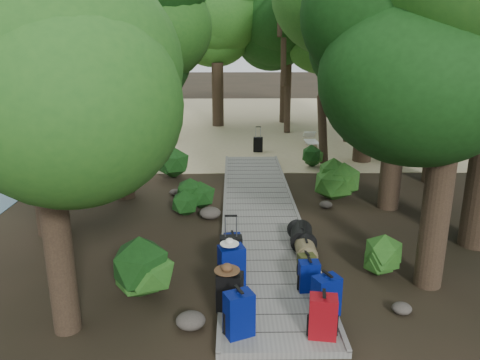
{
  "coord_description": "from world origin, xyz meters",
  "views": [
    {
      "loc": [
        -0.74,
        -10.8,
        4.49
      ],
      "look_at": [
        -0.54,
        0.88,
        1.0
      ],
      "focal_mm": 35.0,
      "sensor_mm": 36.0,
      "label": 1
    }
  ],
  "objects_px": {
    "backpack_left_d": "(233,244)",
    "suitcase_on_boardwalk": "(231,252)",
    "backpack_left_a": "(239,312)",
    "backpack_right_a": "(323,314)",
    "kayak": "(171,137)",
    "lone_suitcase_on_sand": "(258,145)",
    "backpack_left_b": "(230,290)",
    "backpack_right_d": "(306,264)",
    "backpack_right_c": "(309,274)",
    "duffel_right_khaki": "(306,250)",
    "duffel_right_black": "(302,236)",
    "sun_lounger": "(312,139)",
    "backpack_left_c": "(232,264)",
    "backpack_right_b": "(326,294)"
  },
  "relations": [
    {
      "from": "backpack_left_d",
      "to": "suitcase_on_boardwalk",
      "type": "distance_m",
      "value": 0.58
    },
    {
      "from": "suitcase_on_boardwalk",
      "to": "backpack_left_a",
      "type": "bearing_deg",
      "value": -89.8
    },
    {
      "from": "backpack_right_a",
      "to": "kayak",
      "type": "height_order",
      "value": "backpack_right_a"
    },
    {
      "from": "backpack_right_a",
      "to": "lone_suitcase_on_sand",
      "type": "height_order",
      "value": "backpack_right_a"
    },
    {
      "from": "backpack_left_b",
      "to": "backpack_left_d",
      "type": "height_order",
      "value": "backpack_left_b"
    },
    {
      "from": "suitcase_on_boardwalk",
      "to": "lone_suitcase_on_sand",
      "type": "height_order",
      "value": "suitcase_on_boardwalk"
    },
    {
      "from": "backpack_right_d",
      "to": "backpack_right_c",
      "type": "bearing_deg",
      "value": -106.18
    },
    {
      "from": "lone_suitcase_on_sand",
      "to": "duffel_right_khaki",
      "type": "bearing_deg",
      "value": -84.16
    },
    {
      "from": "backpack_right_a",
      "to": "duffel_right_black",
      "type": "bearing_deg",
      "value": 96.59
    },
    {
      "from": "sun_lounger",
      "to": "lone_suitcase_on_sand",
      "type": "bearing_deg",
      "value": -154.11
    },
    {
      "from": "backpack_right_a",
      "to": "backpack_right_d",
      "type": "bearing_deg",
      "value": 97.65
    },
    {
      "from": "lone_suitcase_on_sand",
      "to": "kayak",
      "type": "bearing_deg",
      "value": 150.85
    },
    {
      "from": "duffel_right_khaki",
      "to": "suitcase_on_boardwalk",
      "type": "height_order",
      "value": "suitcase_on_boardwalk"
    },
    {
      "from": "duffel_right_black",
      "to": "lone_suitcase_on_sand",
      "type": "height_order",
      "value": "lone_suitcase_on_sand"
    },
    {
      "from": "duffel_right_khaki",
      "to": "lone_suitcase_on_sand",
      "type": "bearing_deg",
      "value": 94.22
    },
    {
      "from": "backpack_left_c",
      "to": "suitcase_on_boardwalk",
      "type": "relative_size",
      "value": 1.26
    },
    {
      "from": "backpack_right_a",
      "to": "sun_lounger",
      "type": "xyz_separation_m",
      "value": [
        2.16,
        14.14,
        -0.21
      ]
    },
    {
      "from": "backpack_right_c",
      "to": "lone_suitcase_on_sand",
      "type": "height_order",
      "value": "backpack_right_c"
    },
    {
      "from": "backpack_right_b",
      "to": "backpack_right_d",
      "type": "distance_m",
      "value": 1.36
    },
    {
      "from": "backpack_left_a",
      "to": "duffel_right_black",
      "type": "height_order",
      "value": "backpack_left_a"
    },
    {
      "from": "backpack_right_c",
      "to": "sun_lounger",
      "type": "bearing_deg",
      "value": 77.28
    },
    {
      "from": "backpack_right_c",
      "to": "duffel_right_khaki",
      "type": "bearing_deg",
      "value": 80.64
    },
    {
      "from": "backpack_left_b",
      "to": "backpack_right_b",
      "type": "bearing_deg",
      "value": 7.27
    },
    {
      "from": "lone_suitcase_on_sand",
      "to": "kayak",
      "type": "xyz_separation_m",
      "value": [
        -3.96,
        2.53,
        -0.16
      ]
    },
    {
      "from": "backpack_right_a",
      "to": "suitcase_on_boardwalk",
      "type": "relative_size",
      "value": 1.11
    },
    {
      "from": "backpack_left_b",
      "to": "duffel_right_black",
      "type": "distance_m",
      "value": 2.99
    },
    {
      "from": "backpack_left_b",
      "to": "suitcase_on_boardwalk",
      "type": "distance_m",
      "value": 1.53
    },
    {
      "from": "backpack_right_b",
      "to": "suitcase_on_boardwalk",
      "type": "relative_size",
      "value": 1.12
    },
    {
      "from": "backpack_right_d",
      "to": "kayak",
      "type": "distance_m",
      "value": 14.15
    },
    {
      "from": "backpack_right_b",
      "to": "kayak",
      "type": "relative_size",
      "value": 0.26
    },
    {
      "from": "backpack_left_a",
      "to": "backpack_left_c",
      "type": "xyz_separation_m",
      "value": [
        -0.11,
        1.54,
        0.03
      ]
    },
    {
      "from": "backpack_left_d",
      "to": "duffel_right_black",
      "type": "distance_m",
      "value": 1.58
    },
    {
      "from": "backpack_left_b",
      "to": "backpack_left_d",
      "type": "relative_size",
      "value": 1.44
    },
    {
      "from": "duffel_right_black",
      "to": "backpack_left_b",
      "type": "bearing_deg",
      "value": -114.05
    },
    {
      "from": "backpack_left_a",
      "to": "backpack_left_d",
      "type": "height_order",
      "value": "backpack_left_a"
    },
    {
      "from": "backpack_left_b",
      "to": "kayak",
      "type": "height_order",
      "value": "backpack_left_b"
    },
    {
      "from": "backpack_left_b",
      "to": "sun_lounger",
      "type": "relative_size",
      "value": 0.46
    },
    {
      "from": "backpack_left_a",
      "to": "backpack_right_a",
      "type": "height_order",
      "value": "backpack_left_a"
    },
    {
      "from": "backpack_right_a",
      "to": "lone_suitcase_on_sand",
      "type": "bearing_deg",
      "value": 100.47
    },
    {
      "from": "duffel_right_khaki",
      "to": "suitcase_on_boardwalk",
      "type": "bearing_deg",
      "value": -164.09
    },
    {
      "from": "duffel_right_khaki",
      "to": "suitcase_on_boardwalk",
      "type": "xyz_separation_m",
      "value": [
        -1.55,
        -0.39,
        0.13
      ]
    },
    {
      "from": "suitcase_on_boardwalk",
      "to": "lone_suitcase_on_sand",
      "type": "distance_m",
      "value": 10.69
    },
    {
      "from": "duffel_right_khaki",
      "to": "duffel_right_black",
      "type": "xyz_separation_m",
      "value": [
        0.0,
        0.62,
        0.03
      ]
    },
    {
      "from": "backpack_right_b",
      "to": "sun_lounger",
      "type": "height_order",
      "value": "backpack_right_b"
    },
    {
      "from": "backpack_left_c",
      "to": "backpack_left_d",
      "type": "bearing_deg",
      "value": 72.35
    },
    {
      "from": "backpack_left_b",
      "to": "backpack_left_c",
      "type": "distance_m",
      "value": 0.86
    },
    {
      "from": "backpack_left_b",
      "to": "backpack_left_c",
      "type": "xyz_separation_m",
      "value": [
        0.03,
        0.86,
        0.05
      ]
    },
    {
      "from": "sun_lounger",
      "to": "duffel_right_khaki",
      "type": "bearing_deg",
      "value": -100.97
    },
    {
      "from": "backpack_right_c",
      "to": "sun_lounger",
      "type": "distance_m",
      "value": 12.93
    },
    {
      "from": "backpack_left_b",
      "to": "backpack_right_a",
      "type": "xyz_separation_m",
      "value": [
        1.42,
        -0.74,
        -0.0
      ]
    }
  ]
}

